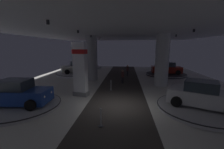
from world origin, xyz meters
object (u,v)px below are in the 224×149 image
Objects in this scene: display_platform_near_right at (202,108)px; display_car_near_right at (202,95)px; display_platform_deep_left at (87,68)px; column_right at (162,60)px; display_platform_near_left at (19,106)px; visitor_walking_far at (128,70)px; display_platform_far_left at (76,74)px; display_platform_far_right at (166,74)px; visitor_walking_near at (123,76)px; display_car_near_left at (17,93)px; display_car_far_left at (76,67)px; column_left at (92,58)px; display_car_far_right at (166,68)px; pickup_truck_deep_left at (87,62)px; brand_sign_pylon at (80,69)px.

display_car_near_right reaches higher than display_platform_near_right.
column_right is at bearing -46.54° from display_platform_deep_left.
display_platform_near_left is 3.44× the size of visitor_walking_far.
display_platform_far_left is 13.33m from display_platform_far_right.
display_car_near_left is at bearing -132.02° from visitor_walking_near.
display_platform_far_left is 12.42m from display_car_near_left.
column_right is at bearing 100.95° from display_car_near_right.
display_platform_deep_left is 3.57× the size of visitor_walking_near.
display_platform_near_right is 12.36m from visitor_walking_far.
display_car_far_left is 2.86× the size of visitor_walking_near.
column_left is 3.46× the size of visitor_walking_far.
display_platform_near_left is at bearing -131.90° from visitor_walking_near.
visitor_walking_near reaches higher than display_platform_deep_left.
display_platform_near_right is (-0.92, -12.75, -0.86)m from display_car_far_right.
visitor_walking_far is at bearing -166.22° from display_platform_far_right.
pickup_truck_deep_left is 3.45× the size of visitor_walking_near.
display_car_near_left reaches higher than display_car_far_right.
display_car_far_left reaches higher than display_platform_far_right.
display_car_far_left is 0.83× the size of display_platform_near_left.
pickup_truck_deep_left is 0.97× the size of display_platform_near_right.
column_left is 9.97m from display_car_near_left.
display_platform_far_right is 14.77m from pickup_truck_deep_left.
visitor_walking_near is at bearing 128.15° from display_car_near_right.
brand_sign_pylon is at bearing 166.21° from display_car_near_right.
display_platform_near_left is at bearing -107.56° from column_left.
display_car_far_right is at bearing 85.76° from display_car_near_right.
display_platform_far_right is (10.22, 4.20, -2.62)m from column_left.
visitor_walking_near is at bearing -58.76° from pickup_truck_deep_left.
display_car_far_right is at bearing 71.11° from column_right.
visitor_walking_far is (7.80, -7.03, 0.71)m from display_platform_deep_left.
display_platform_deep_left is at bearing 91.91° from display_platform_far_left.
display_platform_near_right is 0.87m from display_car_near_right.
display_car_far_right is 18.94m from display_platform_near_left.
brand_sign_pylon is at bearing 40.55° from display_platform_near_left.
visitor_walking_near reaches higher than display_platform_near_right.
display_car_far_right is (10.25, 4.20, -1.75)m from column_left.
display_platform_far_right is 3.69× the size of visitor_walking_far.
display_platform_near_right is (8.83, -2.17, -2.17)m from brand_sign_pylon.
display_car_near_left is (0.26, -19.50, -0.28)m from pickup_truck_deep_left.
display_car_near_left reaches higher than visitor_walking_near.
display_platform_deep_left is at bearing 103.18° from brand_sign_pylon.
column_left is 1.00× the size of pickup_truck_deep_left.
column_left is 5.01m from display_platform_far_left.
column_left reaches higher than display_car_far_left.
display_car_far_right is 0.76× the size of display_platform_near_right.
brand_sign_pylon reaches higher than visitor_walking_near.
visitor_walking_near reaches higher than display_platform_far_left.
display_platform_deep_left is 13.60m from visitor_walking_near.
display_car_near_left is at bearing -107.73° from column_left.
display_car_far_right is (13.31, 1.16, 0.80)m from display_platform_far_left.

